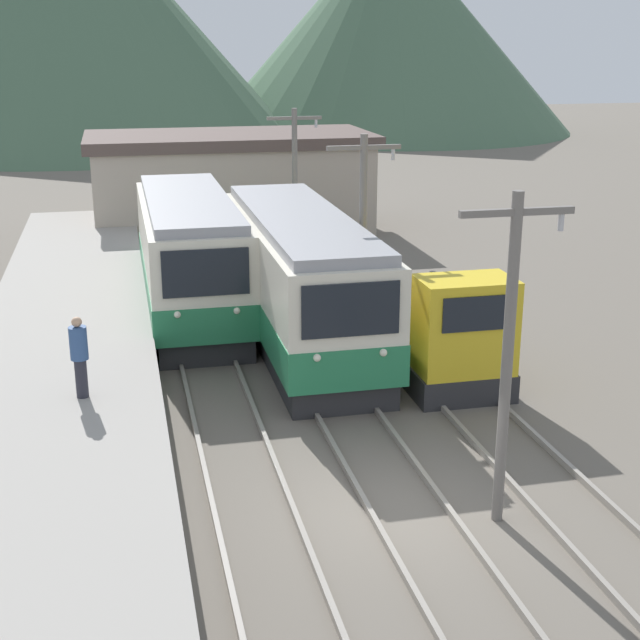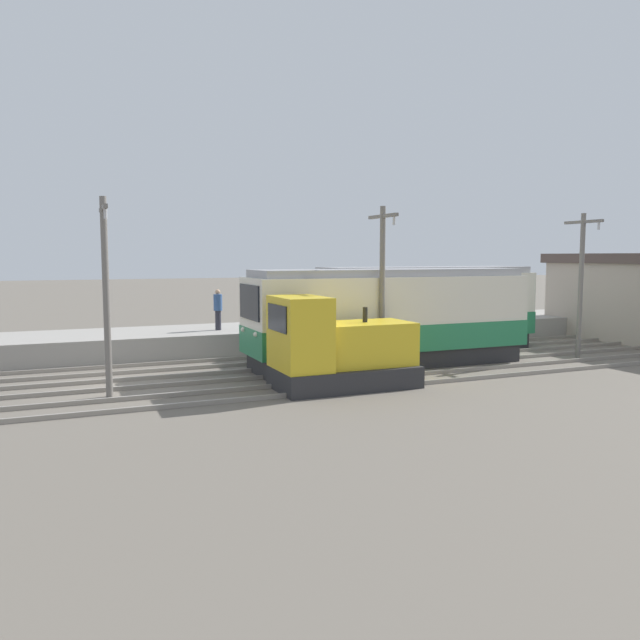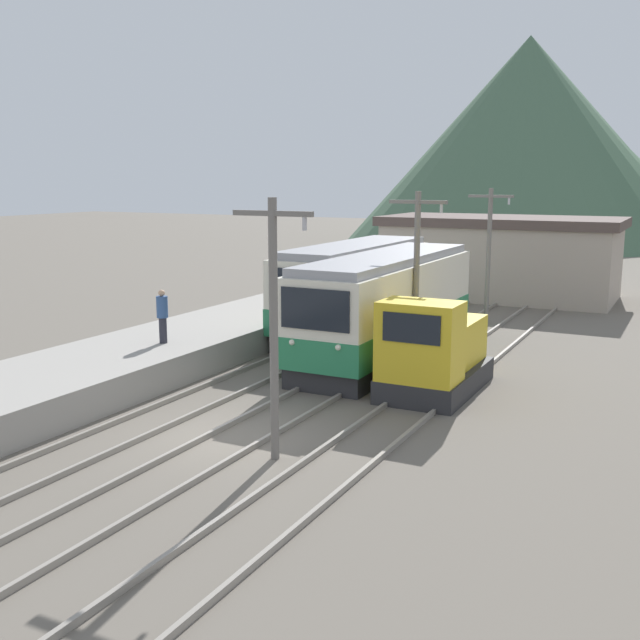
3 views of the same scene
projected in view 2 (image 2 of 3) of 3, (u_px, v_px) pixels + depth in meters
The scene contains 12 objects.
ground_plane at pixel (127, 384), 20.76m from camera, with size 200.00×200.00×0.00m, color #665E54.
platform_left at pixel (111, 345), 26.44m from camera, with size 4.50×54.00×1.00m, color gray.
track_left at pixel (120, 369), 23.13m from camera, with size 1.54×60.00×0.14m.
track_center at pixel (128, 383), 20.57m from camera, with size 1.54×60.00×0.14m.
track_right at pixel (139, 403), 17.82m from camera, with size 1.54×60.00×0.14m.
commuter_train_left at pixel (425, 312), 28.09m from camera, with size 2.84×10.26×3.78m.
commuter_train_center at pixel (388, 321), 24.19m from camera, with size 2.84×11.30×3.76m.
shunting_locomotive at pixel (337, 351), 20.12m from camera, with size 2.40×4.62×3.00m.
catenary_mast_near at pixel (106, 288), 18.59m from camera, with size 2.00×0.20×6.01m.
catenary_mast_mid at pixel (382, 283), 22.22m from camera, with size 2.00×0.20×6.01m.
catenary_mast_far at pixel (581, 279), 25.84m from camera, with size 2.00×0.20×6.01m.
person_on_platform at pixel (218, 308), 27.50m from camera, with size 0.38×0.38×1.80m.
Camera 2 is at (21.33, -2.03, 4.25)m, focal length 35.00 mm.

